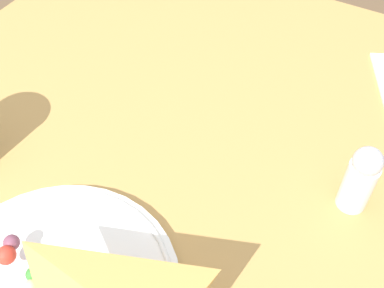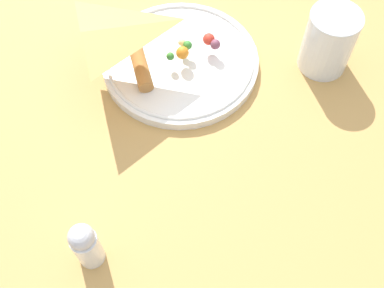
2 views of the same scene
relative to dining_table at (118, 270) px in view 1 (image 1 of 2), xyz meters
The scene contains 2 objects.
dining_table is the anchor object (origin of this frame).
salt_shaker 0.32m from the dining_table, 126.44° to the left, with size 0.03×0.03×0.09m.
Camera 1 is at (0.20, 0.22, 1.20)m, focal length 45.00 mm.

